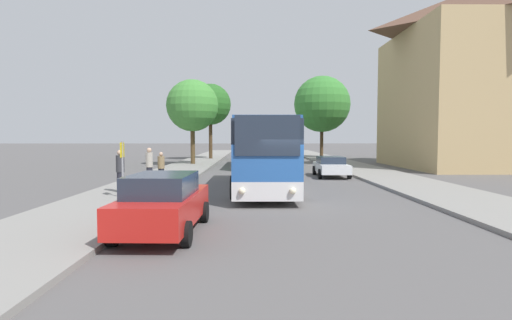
{
  "coord_description": "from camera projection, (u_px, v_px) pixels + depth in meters",
  "views": [
    {
      "loc": [
        -1.57,
        -15.01,
        2.58
      ],
      "look_at": [
        -1.32,
        8.21,
        1.25
      ],
      "focal_mm": 28.0,
      "sensor_mm": 36.0,
      "label": 1
    }
  ],
  "objects": [
    {
      "name": "bus_rear",
      "position": [
        257.0,
        144.0,
        50.22
      ],
      "size": [
        2.93,
        11.01,
        3.18
      ],
      "rotation": [
        0.0,
        0.0,
        -0.03
      ],
      "color": "#238942",
      "rests_on": "ground_plane"
    },
    {
      "name": "building_right_background",
      "position": [
        489.0,
        76.0,
        33.64
      ],
      "size": [
        14.57,
        13.33,
        15.48
      ],
      "color": "tan",
      "rests_on": "ground_plane"
    },
    {
      "name": "pedestrian_waiting_near",
      "position": [
        161.0,
        168.0,
        21.01
      ],
      "size": [
        0.36,
        0.36,
        1.65
      ],
      "rotation": [
        0.0,
        0.0,
        3.44
      ],
      "color": "#23232D",
      "rests_on": "sidewalk_left"
    },
    {
      "name": "parked_car_left_curb",
      "position": [
        164.0,
        203.0,
        10.69
      ],
      "size": [
        2.07,
        4.51,
        1.61
      ],
      "rotation": [
        0.0,
        0.0,
        -0.03
      ],
      "color": "red",
      "rests_on": "ground_plane"
    },
    {
      "name": "tree_right_near",
      "position": [
        322.0,
        104.0,
        47.84
      ],
      "size": [
        6.72,
        6.72,
        9.76
      ],
      "color": "#47331E",
      "rests_on": "sidewalk_right"
    },
    {
      "name": "tree_left_far",
      "position": [
        210.0,
        105.0,
        45.41
      ],
      "size": [
        4.67,
        4.67,
        8.5
      ],
      "color": "#47331E",
      "rests_on": "sidewalk_left"
    },
    {
      "name": "pedestrian_waiting_far",
      "position": [
        149.0,
        166.0,
        20.39
      ],
      "size": [
        0.36,
        0.36,
        1.89
      ],
      "rotation": [
        0.0,
        0.0,
        3.02
      ],
      "color": "#23232D",
      "rests_on": "sidewalk_left"
    },
    {
      "name": "bus_front",
      "position": [
        263.0,
        153.0,
        19.61
      ],
      "size": [
        2.9,
        11.04,
        3.38
      ],
      "rotation": [
        0.0,
        0.0,
        -0.0
      ],
      "color": "silver",
      "rests_on": "ground_plane"
    },
    {
      "name": "ground_plane",
      "position": [
        293.0,
        205.0,
        15.15
      ],
      "size": [
        300.0,
        300.0,
        0.0
      ],
      "primitive_type": "plane",
      "color": "#565454",
      "rests_on": "ground"
    },
    {
      "name": "pedestrian_walking_back",
      "position": [
        120.0,
        171.0,
        17.63
      ],
      "size": [
        0.36,
        0.36,
        1.87
      ],
      "rotation": [
        0.0,
        0.0,
        6.21
      ],
      "color": "#23232D",
      "rests_on": "sidewalk_left"
    },
    {
      "name": "parked_car_right_near",
      "position": [
        331.0,
        166.0,
        26.05
      ],
      "size": [
        2.1,
        4.44,
        1.32
      ],
      "rotation": [
        0.0,
        0.0,
        3.11
      ],
      "color": "silver",
      "rests_on": "ground_plane"
    },
    {
      "name": "bus_middle",
      "position": [
        257.0,
        147.0,
        34.74
      ],
      "size": [
        2.83,
        11.13,
        3.28
      ],
      "rotation": [
        0.0,
        0.0,
        0.0
      ],
      "color": "silver",
      "rests_on": "ground_plane"
    },
    {
      "name": "sidewalk_left",
      "position": [
        108.0,
        204.0,
        15.07
      ],
      "size": [
        4.0,
        120.0,
        0.15
      ],
      "primitive_type": "cube",
      "color": "gray",
      "rests_on": "ground_plane"
    },
    {
      "name": "sidewalk_right",
      "position": [
        476.0,
        203.0,
        15.22
      ],
      "size": [
        4.0,
        120.0,
        0.15
      ],
      "primitive_type": "cube",
      "color": "gray",
      "rests_on": "ground_plane"
    },
    {
      "name": "tree_left_near",
      "position": [
        192.0,
        106.0,
        36.2
      ],
      "size": [
        4.7,
        4.7,
        7.66
      ],
      "color": "#513D23",
      "rests_on": "sidewalk_left"
    },
    {
      "name": "bus_stop_sign",
      "position": [
        122.0,
        162.0,
        16.04
      ],
      "size": [
        0.08,
        0.45,
        2.27
      ],
      "color": "gray",
      "rests_on": "sidewalk_left"
    }
  ]
}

